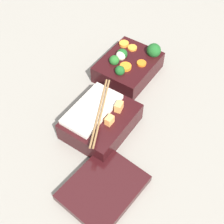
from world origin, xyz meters
TOP-DOWN VIEW (x-y plane):
  - ground_plane at (0.00, 0.00)m, footprint 3.00×3.00m
  - bento_tray_vegetable at (-0.10, -0.02)m, footprint 0.17×0.14m
  - bento_tray_rice at (0.10, 0.02)m, footprint 0.20×0.14m
  - bento_lid at (0.24, 0.13)m, footprint 0.18×0.15m

SIDE VIEW (x-z plane):
  - ground_plane at x=0.00m, z-range 0.00..0.00m
  - bento_lid at x=0.24m, z-range 0.00..0.02m
  - bento_tray_rice at x=0.10m, z-range -0.01..0.07m
  - bento_tray_vegetable at x=-0.10m, z-range -0.01..0.07m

